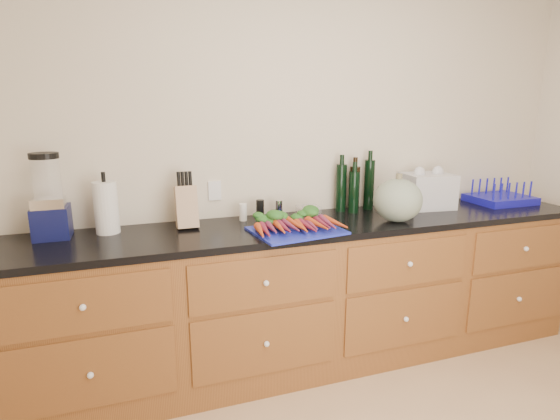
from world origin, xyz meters
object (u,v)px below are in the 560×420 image
object	(u,v)px
tomato_box	(308,211)
dish_rack	(500,197)
paper_towel	(106,208)
carrots	(294,223)
blender_appliance	(49,201)
cutting_board	(296,231)
knife_block	(186,207)
squash	(398,200)

from	to	relation	value
tomato_box	dish_rack	distance (m)	1.50
paper_towel	tomato_box	size ratio (longest dim) A/B	2.10
carrots	dish_rack	bearing A→B (deg)	6.73
dish_rack	blender_appliance	bearing A→B (deg)	178.52
cutting_board	dish_rack	distance (m)	1.73
knife_block	dish_rack	size ratio (longest dim) A/B	0.58
carrots	blender_appliance	size ratio (longest dim) A/B	1.07
knife_block	tomato_box	distance (m)	0.79
blender_appliance	dish_rack	bearing A→B (deg)	-1.48
cutting_board	paper_towel	size ratio (longest dim) A/B	1.69
carrots	paper_towel	world-z (taller)	paper_towel
cutting_board	tomato_box	bearing A→B (deg)	57.75
dish_rack	knife_block	bearing A→B (deg)	178.50
cutting_board	blender_appliance	bearing A→B (deg)	166.27
cutting_board	dish_rack	xyz separation A→B (m)	(1.71, 0.24, 0.03)
knife_block	blender_appliance	bearing A→B (deg)	178.61
cutting_board	dish_rack	size ratio (longest dim) A/B	1.18
carrots	tomato_box	distance (m)	0.36
dish_rack	cutting_board	bearing A→B (deg)	-172.01
blender_appliance	paper_towel	xyz separation A→B (m)	(0.28, 0.00, -0.06)
tomato_box	dish_rack	world-z (taller)	dish_rack
cutting_board	knife_block	world-z (taller)	knife_block
squash	tomato_box	bearing A→B (deg)	145.95
squash	blender_appliance	size ratio (longest dim) A/B	0.65
carrots	tomato_box	xyz separation A→B (m)	(0.21, 0.29, -0.01)
knife_block	tomato_box	bearing A→B (deg)	2.18
carrots	knife_block	distance (m)	0.64
cutting_board	tomato_box	xyz separation A→B (m)	(0.21, 0.33, 0.03)
cutting_board	carrots	xyz separation A→B (m)	(-0.00, 0.04, 0.03)
carrots	tomato_box	size ratio (longest dim) A/B	3.53
blender_appliance	dish_rack	xyz separation A→B (m)	(3.01, -0.08, -0.16)
knife_block	cutting_board	bearing A→B (deg)	-27.34
dish_rack	squash	bearing A→B (deg)	-167.81
squash	knife_block	distance (m)	1.28
carrots	cutting_board	bearing A→B (deg)	-90.00
blender_appliance	tomato_box	distance (m)	1.52
carrots	paper_towel	size ratio (longest dim) A/B	1.68
cutting_board	blender_appliance	size ratio (longest dim) A/B	1.07
carrots	blender_appliance	xyz separation A→B (m)	(-1.30, 0.28, 0.16)
blender_appliance	knife_block	xyz separation A→B (m)	(0.72, -0.02, -0.08)
knife_block	tomato_box	xyz separation A→B (m)	(0.79, 0.03, -0.09)
blender_appliance	paper_towel	distance (m)	0.29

